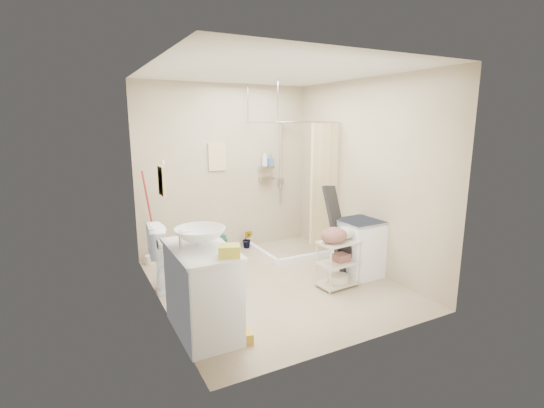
{
  "coord_description": "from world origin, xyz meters",
  "views": [
    {
      "loc": [
        -2.21,
        -4.18,
        2.04
      ],
      "look_at": [
        0.1,
        0.25,
        0.98
      ],
      "focal_mm": 26.0,
      "sensor_mm": 36.0,
      "label": 1
    }
  ],
  "objects_px": {
    "vanity": "(202,290)",
    "laundry_rack": "(338,259)",
    "toilet": "(183,255)",
    "washing_machine": "(358,248)"
  },
  "relations": [
    {
      "from": "vanity",
      "to": "laundry_rack",
      "type": "distance_m",
      "value": 1.85
    },
    {
      "from": "toilet",
      "to": "laundry_rack",
      "type": "bearing_deg",
      "value": -111.37
    },
    {
      "from": "toilet",
      "to": "laundry_rack",
      "type": "xyz_separation_m",
      "value": [
        1.71,
        -0.87,
        -0.06
      ]
    },
    {
      "from": "vanity",
      "to": "laundry_rack",
      "type": "xyz_separation_m",
      "value": [
        1.83,
        0.25,
        -0.08
      ]
    },
    {
      "from": "washing_machine",
      "to": "vanity",
      "type": "bearing_deg",
      "value": -171.09
    },
    {
      "from": "toilet",
      "to": "washing_machine",
      "type": "relative_size",
      "value": 1.09
    },
    {
      "from": "washing_machine",
      "to": "toilet",
      "type": "bearing_deg",
      "value": 160.67
    },
    {
      "from": "vanity",
      "to": "washing_machine",
      "type": "bearing_deg",
      "value": 10.6
    },
    {
      "from": "toilet",
      "to": "laundry_rack",
      "type": "height_order",
      "value": "toilet"
    },
    {
      "from": "toilet",
      "to": "washing_machine",
      "type": "distance_m",
      "value": 2.28
    }
  ]
}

